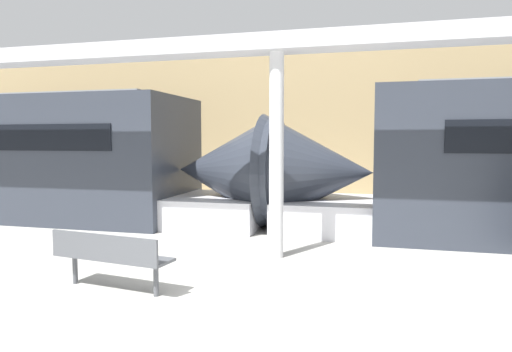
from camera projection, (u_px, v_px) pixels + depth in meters
The scene contains 6 objects.
ground_plane at pixel (201, 325), 4.99m from camera, with size 60.00×60.00×0.00m, color #B2AFA8.
station_wall at pixel (320, 126), 15.33m from camera, with size 56.00×0.20×5.00m, color tan.
train_right at pixel (3, 159), 12.44m from camera, with size 15.22×2.93×3.20m.
bench_near at pixel (110, 254), 6.08m from camera, with size 1.76×0.68×0.80m.
support_column_near at pixel (276, 156), 7.78m from camera, with size 0.25×0.25×3.50m, color silver.
canopy_beam at pixel (277, 44), 7.64m from camera, with size 28.00×0.60×0.28m, color #B7B7BC.
Camera 1 is at (1.80, -4.54, 2.01)m, focal length 32.00 mm.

